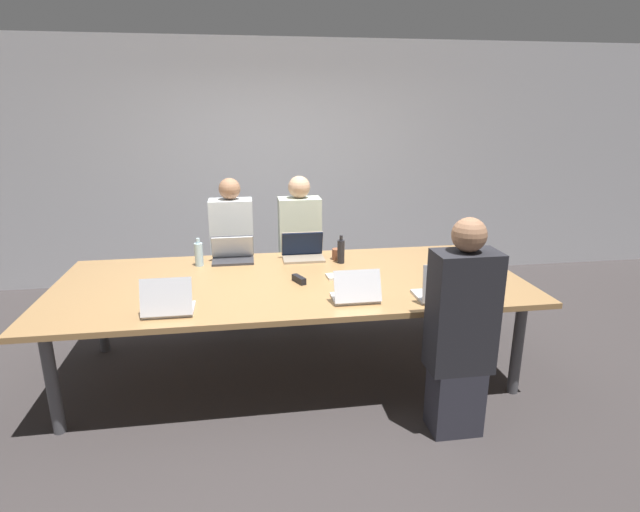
{
  "coord_description": "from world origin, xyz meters",
  "views": [
    {
      "loc": [
        -0.33,
        -3.62,
        2.05
      ],
      "look_at": [
        0.24,
        0.1,
        0.92
      ],
      "focal_mm": 28.0,
      "sensor_mm": 36.0,
      "label": 1
    }
  ],
  "objects_px": {
    "person_far_center": "(300,252)",
    "laptop_near_right": "(444,289)",
    "person_far_midleft": "(233,254)",
    "laptop_far_midleft": "(233,254)",
    "stapler": "(299,279)",
    "laptop_near_left": "(168,303)",
    "laptop_far_center": "(303,251)",
    "person_near_right": "(461,333)",
    "bottle_far_center": "(341,251)",
    "bottle_near_right": "(475,277)",
    "laptop_near_midright": "(356,292)",
    "cup_near_right": "(473,287)",
    "bottle_far_midleft": "(199,254)",
    "cup_far_center": "(337,254)"
  },
  "relations": [
    {
      "from": "laptop_near_right",
      "to": "stapler",
      "type": "distance_m",
      "value": 1.07
    },
    {
      "from": "laptop_near_right",
      "to": "bottle_far_center",
      "type": "bearing_deg",
      "value": -60.59
    },
    {
      "from": "laptop_near_left",
      "to": "cup_far_center",
      "type": "relative_size",
      "value": 3.35
    },
    {
      "from": "bottle_near_right",
      "to": "person_far_center",
      "type": "bearing_deg",
      "value": 127.18
    },
    {
      "from": "laptop_far_midleft",
      "to": "laptop_near_right",
      "type": "relative_size",
      "value": 1.01
    },
    {
      "from": "person_near_right",
      "to": "bottle_near_right",
      "type": "bearing_deg",
      "value": -122.25
    },
    {
      "from": "person_far_midleft",
      "to": "cup_near_right",
      "type": "bearing_deg",
      "value": -41.52
    },
    {
      "from": "laptop_near_left",
      "to": "bottle_near_right",
      "type": "height_order",
      "value": "laptop_near_left"
    },
    {
      "from": "laptop_far_midleft",
      "to": "bottle_far_center",
      "type": "distance_m",
      "value": 0.93
    },
    {
      "from": "stapler",
      "to": "cup_far_center",
      "type": "bearing_deg",
      "value": 31.11
    },
    {
      "from": "person_far_midleft",
      "to": "laptop_near_left",
      "type": "relative_size",
      "value": 4.47
    },
    {
      "from": "cup_far_center",
      "to": "laptop_near_right",
      "type": "xyz_separation_m",
      "value": [
        0.55,
        -1.05,
        0.03
      ]
    },
    {
      "from": "laptop_near_left",
      "to": "laptop_near_midright",
      "type": "xyz_separation_m",
      "value": [
        1.24,
        0.03,
        -0.01
      ]
    },
    {
      "from": "laptop_near_right",
      "to": "person_far_center",
      "type": "bearing_deg",
      "value": -63.33
    },
    {
      "from": "person_far_midleft",
      "to": "bottle_near_right",
      "type": "distance_m",
      "value": 2.3
    },
    {
      "from": "laptop_far_center",
      "to": "person_near_right",
      "type": "xyz_separation_m",
      "value": [
        0.82,
        -1.48,
        -0.15
      ]
    },
    {
      "from": "person_far_center",
      "to": "cup_far_center",
      "type": "height_order",
      "value": "person_far_center"
    },
    {
      "from": "laptop_far_midleft",
      "to": "stapler",
      "type": "bearing_deg",
      "value": -51.6
    },
    {
      "from": "person_far_center",
      "to": "laptop_near_right",
      "type": "bearing_deg",
      "value": -63.33
    },
    {
      "from": "bottle_near_right",
      "to": "cup_near_right",
      "type": "bearing_deg",
      "value": -124.48
    },
    {
      "from": "bottle_far_center",
      "to": "laptop_near_midright",
      "type": "xyz_separation_m",
      "value": [
        -0.06,
        -0.87,
        -0.04
      ]
    },
    {
      "from": "person_far_midleft",
      "to": "bottle_near_right",
      "type": "height_order",
      "value": "person_far_midleft"
    },
    {
      "from": "cup_far_center",
      "to": "person_near_right",
      "type": "relative_size",
      "value": 0.07
    },
    {
      "from": "person_far_midleft",
      "to": "bottle_far_center",
      "type": "distance_m",
      "value": 1.17
    },
    {
      "from": "laptop_near_left",
      "to": "stapler",
      "type": "bearing_deg",
      "value": -152.32
    },
    {
      "from": "bottle_far_midleft",
      "to": "person_far_midleft",
      "type": "bearing_deg",
      "value": 65.65
    },
    {
      "from": "laptop_near_right",
      "to": "laptop_near_left",
      "type": "bearing_deg",
      "value": -1.16
    },
    {
      "from": "person_far_midleft",
      "to": "laptop_near_right",
      "type": "xyz_separation_m",
      "value": [
        1.46,
        -1.63,
        0.16
      ]
    },
    {
      "from": "laptop_near_midright",
      "to": "bottle_near_right",
      "type": "bearing_deg",
      "value": -174.88
    },
    {
      "from": "cup_far_center",
      "to": "laptop_near_right",
      "type": "relative_size",
      "value": 0.27
    },
    {
      "from": "laptop_near_midright",
      "to": "person_near_right",
      "type": "height_order",
      "value": "person_near_right"
    },
    {
      "from": "person_far_midleft",
      "to": "person_near_right",
      "type": "xyz_separation_m",
      "value": [
        1.43,
        -1.99,
        0.01
      ]
    },
    {
      "from": "laptop_near_right",
      "to": "stapler",
      "type": "bearing_deg",
      "value": -28.26
    },
    {
      "from": "laptop_far_midleft",
      "to": "person_far_center",
      "type": "height_order",
      "value": "person_far_center"
    },
    {
      "from": "laptop_near_left",
      "to": "stapler",
      "type": "xyz_separation_m",
      "value": [
        0.89,
        0.47,
        -0.05
      ]
    },
    {
      "from": "person_near_right",
      "to": "bottle_near_right",
      "type": "height_order",
      "value": "person_near_right"
    },
    {
      "from": "person_far_midleft",
      "to": "bottle_far_midleft",
      "type": "height_order",
      "value": "person_far_midleft"
    },
    {
      "from": "person_far_midleft",
      "to": "bottle_near_right",
      "type": "xyz_separation_m",
      "value": [
        1.76,
        -1.48,
        0.19
      ]
    },
    {
      "from": "laptop_far_center",
      "to": "person_far_center",
      "type": "distance_m",
      "value": 0.52
    },
    {
      "from": "laptop_near_left",
      "to": "person_near_right",
      "type": "bearing_deg",
      "value": 167.77
    },
    {
      "from": "laptop_far_center",
      "to": "laptop_near_midright",
      "type": "xyz_separation_m",
      "value": [
        0.24,
        -1.05,
        -0.0
      ]
    },
    {
      "from": "person_far_center",
      "to": "bottle_far_center",
      "type": "bearing_deg",
      "value": -67.47
    },
    {
      "from": "laptop_near_left",
      "to": "cup_far_center",
      "type": "distance_m",
      "value": 1.64
    },
    {
      "from": "laptop_near_left",
      "to": "cup_far_center",
      "type": "bearing_deg",
      "value": -141.75
    },
    {
      "from": "laptop_near_midright",
      "to": "laptop_near_right",
      "type": "bearing_deg",
      "value": 173.12
    },
    {
      "from": "person_far_midleft",
      "to": "laptop_near_left",
      "type": "height_order",
      "value": "person_far_midleft"
    },
    {
      "from": "laptop_near_midright",
      "to": "stapler",
      "type": "relative_size",
      "value": 2.07
    },
    {
      "from": "bottle_far_center",
      "to": "laptop_near_right",
      "type": "height_order",
      "value": "laptop_near_right"
    },
    {
      "from": "bottle_far_midleft",
      "to": "laptop_near_midright",
      "type": "distance_m",
      "value": 1.49
    },
    {
      "from": "person_far_center",
      "to": "laptop_near_left",
      "type": "bearing_deg",
      "value": -123.05
    }
  ]
}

